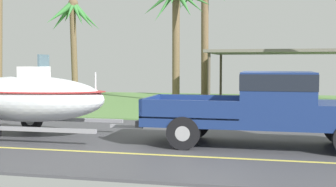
% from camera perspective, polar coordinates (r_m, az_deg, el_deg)
% --- Properties ---
extents(ground, '(36.00, 22.00, 0.11)m').
position_cam_1_polar(ground, '(19.91, 9.20, -2.14)').
color(ground, '#424247').
extents(pickup_truck_towing, '(5.96, 2.00, 1.85)m').
position_cam_1_polar(pickup_truck_towing, '(11.25, 13.66, -1.46)').
color(pickup_truck_towing, navy).
rests_on(pickup_truck_towing, ground).
extents(boat_on_trailer, '(5.95, 2.39, 2.30)m').
position_cam_1_polar(boat_on_trailer, '(13.06, -17.72, -0.59)').
color(boat_on_trailer, gray).
rests_on(boat_on_trailer, ground).
extents(carport_awning, '(7.29, 5.74, 2.72)m').
position_cam_1_polar(carport_awning, '(23.44, 14.44, 5.08)').
color(carport_awning, '#4C4238').
rests_on(carport_awning, ground).
extents(palm_tree_near_left, '(2.91, 2.75, 5.87)m').
position_cam_1_polar(palm_tree_near_left, '(26.98, -12.11, 8.81)').
color(palm_tree_near_left, brown).
rests_on(palm_tree_near_left, ground).
extents(palm_tree_near_right, '(3.15, 3.47, 7.23)m').
position_cam_1_polar(palm_tree_near_right, '(26.03, 4.74, 11.09)').
color(palm_tree_near_right, brown).
rests_on(palm_tree_near_right, ground).
extents(palm_tree_far_right, '(3.82, 2.73, 6.25)m').
position_cam_1_polar(palm_tree_far_right, '(23.39, 1.20, 10.29)').
color(palm_tree_far_right, brown).
rests_on(palm_tree_far_right, ground).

